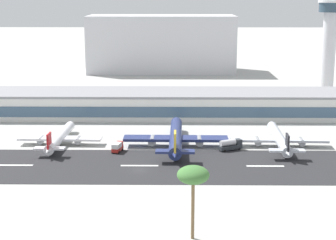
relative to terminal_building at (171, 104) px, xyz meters
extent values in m
plane|color=#A8A8A3|center=(-9.41, -77.45, -5.52)|extent=(1400.00, 1400.00, 0.00)
cube|color=#262628|center=(-9.41, -72.67, -5.48)|extent=(800.00, 35.13, 0.08)
cube|color=white|center=(-49.94, -72.67, -5.43)|extent=(12.00, 1.20, 0.01)
cube|color=white|center=(-9.65, -72.67, -5.43)|extent=(12.00, 1.20, 0.01)
cube|color=white|center=(30.59, -72.67, -5.43)|extent=(12.00, 1.20, 0.01)
cube|color=silver|center=(0.00, 0.06, -0.50)|extent=(190.61, 27.03, 10.02)
cube|color=#38516B|center=(0.00, -13.61, -1.01)|extent=(184.89, 0.30, 4.51)
cube|color=gray|center=(0.00, 0.06, 5.01)|extent=(192.51, 27.30, 1.00)
cylinder|color=silver|center=(80.49, 41.06, 16.65)|extent=(6.98, 6.98, 44.34)
cylinder|color=#2D4251|center=(80.49, 41.06, 41.17)|extent=(12.47, 12.47, 4.68)
cylinder|color=silver|center=(80.49, 41.06, 44.11)|extent=(13.46, 13.46, 1.20)
cube|color=#BCBCC1|center=(-7.37, 138.92, 13.82)|extent=(100.24, 38.65, 38.68)
cylinder|color=white|center=(-40.11, -47.47, -2.83)|extent=(4.31, 34.79, 3.47)
sphere|color=white|center=(-39.69, -30.12, -2.83)|extent=(3.30, 3.30, 3.30)
cone|color=white|center=(-40.53, -64.82, -2.83)|extent=(3.27, 6.32, 3.12)
cube|color=white|center=(-40.13, -48.16, -3.17)|extent=(30.40, 5.94, 0.76)
cylinder|color=gray|center=(-33.32, -48.33, -3.78)|extent=(2.37, 4.91, 2.26)
cylinder|color=gray|center=(-46.94, -48.00, -3.78)|extent=(2.37, 4.91, 2.26)
cube|color=white|center=(-40.50, -63.43, -2.48)|extent=(10.36, 3.11, 0.61)
cube|color=red|center=(-40.50, -63.43, -0.05)|extent=(0.67, 4.70, 5.55)
cylinder|color=black|center=(-40.15, -49.20, -5.04)|extent=(0.62, 0.62, 0.95)
cylinder|color=navy|center=(2.03, -49.22, -2.14)|extent=(4.99, 43.63, 4.36)
sphere|color=navy|center=(2.34, -27.44, -2.14)|extent=(4.14, 4.14, 4.14)
cone|color=navy|center=(1.71, -71.00, -2.14)|extent=(4.03, 7.90, 3.92)
cube|color=navy|center=(2.01, -50.09, -2.58)|extent=(37.58, 7.08, 0.96)
cylinder|color=gray|center=(10.45, -50.21, -3.34)|extent=(2.92, 6.14, 2.83)
cylinder|color=gray|center=(-6.42, -49.97, -3.34)|extent=(2.92, 6.14, 2.83)
cube|color=navy|center=(1.74, -69.26, -1.70)|extent=(12.80, 3.78, 0.77)
cube|color=gold|center=(1.74, -69.26, 1.35)|extent=(0.78, 5.89, 6.97)
cylinder|color=black|center=(1.99, -51.40, -4.92)|extent=(0.78, 0.78, 1.20)
cylinder|color=silver|center=(39.26, -48.86, -2.67)|extent=(4.83, 36.76, 3.67)
sphere|color=silver|center=(39.84, -30.54, -2.67)|extent=(3.48, 3.48, 3.48)
cone|color=silver|center=(38.68, -67.18, -2.67)|extent=(3.51, 6.70, 3.30)
cube|color=silver|center=(39.24, -49.59, -3.04)|extent=(34.78, 6.59, 0.81)
cylinder|color=gray|center=(47.03, -49.84, -3.68)|extent=(2.54, 5.21, 2.38)
cylinder|color=gray|center=(31.45, -49.35, -3.68)|extent=(2.54, 5.21, 2.38)
cube|color=silver|center=(38.73, -65.72, -2.31)|extent=(11.86, 3.40, 0.65)
cube|color=black|center=(38.73, -65.72, 0.26)|extent=(0.74, 4.97, 5.87)
cylinder|color=black|center=(39.21, -50.69, -5.01)|extent=(0.66, 0.66, 1.01)
cube|color=#B2231E|center=(-18.30, -57.03, -4.47)|extent=(3.73, 6.39, 1.20)
cube|color=silver|center=(-18.47, -57.73, -3.07)|extent=(3.25, 4.74, 1.60)
cube|color=#B2231E|center=(-17.80, -54.93, -3.12)|extent=(2.54, 2.15, 1.50)
cylinder|color=black|center=(-16.64, -55.27, -5.07)|extent=(0.48, 0.94, 0.90)
cylinder|color=black|center=(-18.98, -54.71, -5.07)|extent=(0.48, 0.94, 0.90)
cylinder|color=black|center=(-17.62, -59.36, -5.07)|extent=(0.48, 0.94, 0.90)
cylinder|color=black|center=(-19.95, -58.80, -5.07)|extent=(0.48, 0.94, 0.90)
cube|color=#2D3338|center=(21.14, -54.74, -4.37)|extent=(8.79, 6.03, 1.40)
cylinder|color=silver|center=(20.22, -55.19, -2.62)|extent=(6.12, 4.40, 2.10)
cube|color=#2D3338|center=(24.05, -53.34, -2.77)|extent=(2.88, 3.04, 1.80)
cylinder|color=black|center=(24.38, -54.62, -5.07)|extent=(0.93, 0.64, 0.90)
cylinder|color=black|center=(23.25, -52.28, -5.07)|extent=(0.93, 0.64, 0.90)
cylinder|color=black|center=(19.02, -57.21, -5.07)|extent=(0.93, 0.64, 0.90)
cylinder|color=black|center=(17.89, -54.86, -5.07)|extent=(0.93, 0.64, 0.90)
cylinder|color=brown|center=(5.61, -124.92, 2.05)|extent=(0.76, 0.76, 15.13)
ellipsoid|color=#427538|center=(5.61, -124.92, 9.62)|extent=(7.18, 7.18, 3.95)
camera|label=1|loc=(1.35, -237.90, 48.74)|focal=57.97mm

